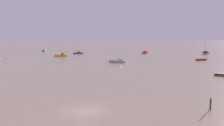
% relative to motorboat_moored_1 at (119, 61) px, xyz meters
% --- Properties ---
extents(ground_plane, '(800.00, 800.00, 0.00)m').
position_rel_motorboat_moored_1_xyz_m(ground_plane, '(3.54, -42.98, -0.29)').
color(ground_plane, tan).
extents(motorboat_moored_1, '(5.39, 3.09, 1.94)m').
position_rel_motorboat_moored_1_xyz_m(motorboat_moored_1, '(0.00, 0.00, 0.00)').
color(motorboat_moored_1, gray).
rests_on(motorboat_moored_1, ground).
extents(sailboat_moored_0, '(5.07, 6.58, 7.26)m').
position_rel_motorboat_moored_1_xyz_m(sailboat_moored_0, '(32.58, 38.59, 0.02)').
color(sailboat_moored_0, gray).
rests_on(sailboat_moored_0, ground).
extents(motorboat_moored_3, '(5.30, 1.99, 1.97)m').
position_rel_motorboat_moored_1_xyz_m(motorboat_moored_3, '(-24.43, 14.49, 0.00)').
color(motorboat_moored_3, gold).
rests_on(motorboat_moored_3, ground).
extents(motorboat_moored_4, '(3.11, 5.84, 1.91)m').
position_rel_motorboat_moored_1_xyz_m(motorboat_moored_4, '(6.11, 36.19, -0.03)').
color(motorboat_moored_4, red).
rests_on(motorboat_moored_4, ground).
extents(rowboat_moored_4, '(4.63, 3.65, 0.71)m').
position_rel_motorboat_moored_1_xyz_m(rowboat_moored_4, '(25.50, 11.28, -0.10)').
color(rowboat_moored_4, red).
rests_on(rowboat_moored_4, ground).
extents(motorboat_moored_6, '(1.61, 4.21, 1.57)m').
position_rel_motorboat_moored_1_xyz_m(motorboat_moored_6, '(-44.60, 37.76, -0.06)').
color(motorboat_moored_6, '#197084').
rests_on(motorboat_moored_6, ground).
extents(sailboat_moored_1, '(4.92, 3.75, 5.42)m').
position_rel_motorboat_moored_1_xyz_m(sailboat_moored_1, '(-22.96, 27.62, -0.06)').
color(sailboat_moored_1, '#197084').
rests_on(sailboat_moored_1, ground).
extents(mooring_post_near, '(0.22, 0.22, 1.49)m').
position_rel_motorboat_moored_1_xyz_m(mooring_post_near, '(16.67, -40.01, 0.36)').
color(mooring_post_near, '#3D3323').
rests_on(mooring_post_near, ground).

